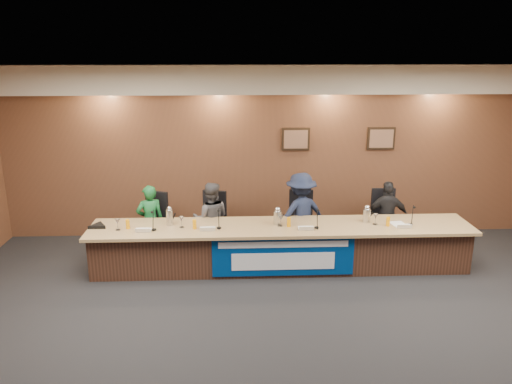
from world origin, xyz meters
TOP-DOWN VIEW (x-y plane):
  - floor at (0.00, 0.00)m, footprint 10.00×10.00m
  - ceiling at (0.00, 0.00)m, footprint 10.00×8.00m
  - wall_back at (0.00, 4.00)m, footprint 10.00×0.04m
  - soffit at (0.00, 3.75)m, footprint 10.00×0.50m
  - dais_body at (0.00, 2.40)m, footprint 6.00×0.80m
  - dais_top at (0.00, 2.35)m, footprint 6.10×0.95m
  - banner at (0.00, 1.99)m, footprint 2.20×0.02m
  - banner_text_upper at (0.00, 1.97)m, footprint 2.00×0.01m
  - banner_text_lower at (0.00, 1.97)m, footprint 1.60×0.01m
  - wall_photo_left at (0.40, 3.97)m, footprint 0.52×0.04m
  - wall_photo_right at (2.00, 3.97)m, footprint 0.52×0.04m
  - panelist_a at (-2.18, 2.98)m, footprint 0.54×0.44m
  - panelist_b at (-1.15, 2.98)m, footprint 0.64×0.50m
  - panelist_c at (0.39, 2.98)m, footprint 1.07×0.84m
  - panelist_d at (1.90, 2.98)m, footprint 0.78×0.39m
  - office_chair_a at (-2.18, 3.08)m, footprint 0.62×0.62m
  - office_chair_b at (-1.15, 3.08)m, footprint 0.59×0.59m
  - office_chair_c at (0.39, 3.08)m, footprint 0.57×0.57m
  - office_chair_d at (1.90, 3.08)m, footprint 0.49×0.49m
  - nameplate_a at (-2.15, 2.13)m, footprint 0.24×0.08m
  - microphone_a at (-2.00, 2.23)m, footprint 0.07×0.07m
  - juice_glass_a at (-2.42, 2.32)m, footprint 0.06×0.06m
  - water_glass_a at (-2.56, 2.26)m, footprint 0.08×0.08m
  - nameplate_b at (-1.17, 2.14)m, footprint 0.24×0.08m
  - microphone_b at (-0.99, 2.26)m, footprint 0.07×0.07m
  - juice_glass_b at (-1.37, 2.26)m, footprint 0.06×0.06m
  - water_glass_b at (-1.58, 2.34)m, footprint 0.08×0.08m
  - nameplate_c at (0.37, 2.10)m, footprint 0.24×0.08m
  - microphone_c at (0.54, 2.21)m, footprint 0.07×0.07m
  - juice_glass_c at (0.11, 2.30)m, footprint 0.06×0.06m
  - water_glass_c at (-0.02, 2.33)m, footprint 0.08×0.08m
  - nameplate_d at (1.92, 2.13)m, footprint 0.24×0.08m
  - microphone_d at (2.07, 2.29)m, footprint 0.07×0.07m
  - juice_glass_d at (1.69, 2.26)m, footprint 0.06×0.06m
  - water_glass_d at (1.51, 2.33)m, footprint 0.08×0.08m
  - carafe_left at (-1.78, 2.45)m, footprint 0.11×0.11m
  - carafe_mid at (-0.06, 2.42)m, footprint 0.13×0.13m
  - carafe_right at (1.40, 2.45)m, footprint 0.13×0.13m
  - speakerphone at (-2.90, 2.40)m, footprint 0.32×0.32m
  - paper_stack at (1.89, 2.32)m, footprint 0.26×0.33m

SIDE VIEW (x-z plane):
  - floor at x=0.00m, z-range 0.00..0.00m
  - banner_text_lower at x=0.00m, z-range 0.16..0.44m
  - dais_body at x=0.00m, z-range 0.00..0.70m
  - banner at x=0.00m, z-range 0.05..0.71m
  - office_chair_a at x=-2.18m, z-range 0.44..0.52m
  - office_chair_b at x=-1.15m, z-range 0.44..0.52m
  - office_chair_c at x=0.39m, z-range 0.44..0.52m
  - office_chair_d at x=1.90m, z-range 0.44..0.52m
  - banner_text_upper at x=0.00m, z-range 0.53..0.63m
  - panelist_a at x=-2.18m, z-range 0.00..1.27m
  - panelist_d at x=1.90m, z-range 0.00..1.28m
  - panelist_b at x=-1.15m, z-range 0.00..1.30m
  - dais_top at x=0.00m, z-range 0.70..0.75m
  - panelist_c at x=0.39m, z-range 0.00..1.45m
  - paper_stack at x=1.89m, z-range 0.75..0.76m
  - microphone_a at x=-2.00m, z-range 0.75..0.77m
  - microphone_b at x=-0.99m, z-range 0.75..0.77m
  - microphone_c at x=0.54m, z-range 0.75..0.77m
  - microphone_d at x=2.07m, z-range 0.75..0.77m
  - speakerphone at x=-2.90m, z-range 0.75..0.80m
  - nameplate_a at x=-2.15m, z-range 0.74..0.85m
  - nameplate_b at x=-1.17m, z-range 0.74..0.85m
  - nameplate_c at x=0.37m, z-range 0.74..0.85m
  - nameplate_d at x=1.92m, z-range 0.74..0.85m
  - juice_glass_a at x=-2.42m, z-range 0.75..0.90m
  - juice_glass_b at x=-1.37m, z-range 0.75..0.90m
  - juice_glass_c at x=0.11m, z-range 0.75..0.90m
  - juice_glass_d at x=1.69m, z-range 0.75..0.90m
  - water_glass_a at x=-2.56m, z-range 0.75..0.93m
  - water_glass_b at x=-1.58m, z-range 0.75..0.93m
  - water_glass_c at x=-0.02m, z-range 0.75..0.93m
  - water_glass_d at x=1.51m, z-range 0.75..0.93m
  - carafe_mid at x=-0.06m, z-range 0.75..0.97m
  - carafe_right at x=1.40m, z-range 0.75..0.97m
  - carafe_left at x=-1.78m, z-range 0.75..1.01m
  - wall_back at x=0.00m, z-range 0.00..3.20m
  - wall_photo_left at x=0.40m, z-range 1.64..2.06m
  - wall_photo_right at x=2.00m, z-range 1.64..2.06m
  - soffit at x=0.00m, z-range 2.70..3.20m
  - ceiling at x=0.00m, z-range 3.18..3.22m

